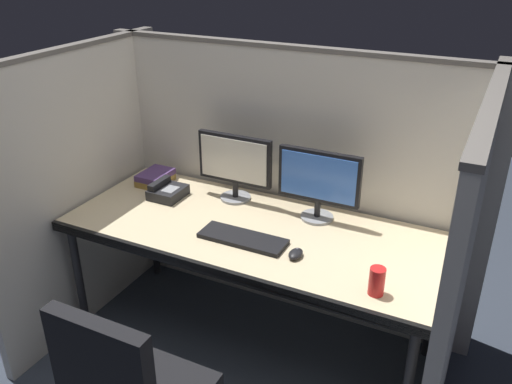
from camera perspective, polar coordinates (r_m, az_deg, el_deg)
ground_plane at (r=2.92m, az=-3.21°, el=-19.31°), size 8.00×8.00×0.00m
cubicle_partition_rear at (r=3.02m, az=3.31°, el=0.68°), size 2.21×0.06×1.57m
cubicle_partition_left at (r=3.12m, az=-17.92°, el=0.26°), size 0.06×1.41×1.57m
cubicle_partition_right at (r=2.36m, az=20.82°, el=-8.94°), size 0.06×1.41×1.57m
desk at (r=2.69m, az=-0.59°, el=-4.92°), size 1.90×0.80×0.74m
monitor_left at (r=2.89m, az=-2.29°, el=3.13°), size 0.43×0.17×0.37m
monitor_right at (r=2.69m, az=6.75°, el=1.23°), size 0.43×0.17×0.37m
keyboard_main at (r=2.57m, az=-1.43°, el=-5.00°), size 0.43×0.15×0.02m
computer_mouse at (r=2.45m, az=4.27°, el=-6.62°), size 0.06×0.10×0.04m
soda_can at (r=2.24m, az=12.82°, el=-9.31°), size 0.07×0.07×0.12m
book_stack at (r=3.20m, az=-10.74°, el=1.53°), size 0.15×0.21×0.07m
desk_phone at (r=3.02m, az=-9.51°, el=0.07°), size 0.17×0.19×0.09m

